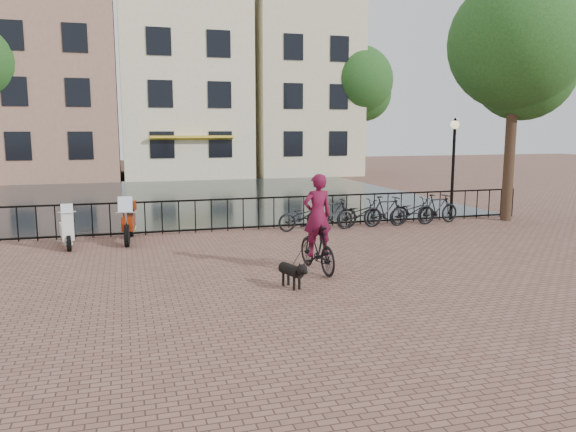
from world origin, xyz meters
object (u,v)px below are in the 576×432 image
object	(u,v)px
lamp_post	(454,152)
cyclist	(317,229)
scooter	(66,224)
motorcycle	(129,217)
dog	(291,274)

from	to	relation	value
lamp_post	cyclist	size ratio (longest dim) A/B	1.35
lamp_post	scooter	size ratio (longest dim) A/B	2.41
lamp_post	scooter	world-z (taller)	lamp_post
lamp_post	motorcycle	distance (m)	10.82
motorcycle	scooter	world-z (taller)	motorcycle
lamp_post	dog	size ratio (longest dim) A/B	3.85
dog	motorcycle	distance (m)	6.56
motorcycle	scooter	distance (m)	1.66
lamp_post	motorcycle	bearing A→B (deg)	-177.61
cyclist	dog	xyz separation A→B (m)	(-0.93, -1.09, -0.69)
lamp_post	cyclist	world-z (taller)	lamp_post
cyclist	scooter	bearing A→B (deg)	-43.15
lamp_post	scooter	bearing A→B (deg)	-176.25
lamp_post	cyclist	distance (m)	8.55
lamp_post	cyclist	xyz separation A→B (m)	(-6.68, -5.15, -1.41)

